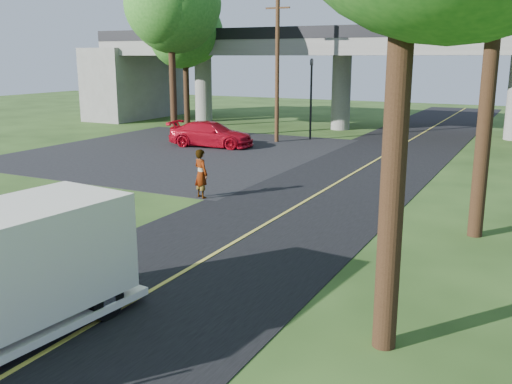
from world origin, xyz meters
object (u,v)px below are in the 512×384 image
Objects in this scene: tree_left_lot at (172,14)px; pedestrian at (201,174)px; red_sedan at (211,134)px; traffic_signal at (311,90)px; utility_pole at (277,69)px; tree_left_far at (186,27)px.

pedestrian is at bearing -51.58° from tree_left_lot.
traffic_signal is at bearing -44.56° from red_sedan.
red_sedan is (-2.70, -3.57, -3.84)m from utility_pole.
utility_pole is at bearing -126.87° from traffic_signal.
tree_left_far is 23.60m from pedestrian.
utility_pole is 4.72× the size of pedestrian.
traffic_signal reaches higher than pedestrian.
utility_pole is at bearing -44.63° from red_sedan.
traffic_signal is 0.53× the size of tree_left_far.
pedestrian is (2.20, -16.77, -2.25)m from traffic_signal.
tree_left_lot is 5.50× the size of pedestrian.
utility_pole is 1.73× the size of red_sedan.
red_sedan is (6.60, -7.41, -6.70)m from tree_left_far.
traffic_signal is 10.01m from tree_left_lot.
tree_left_lot reaches higher than utility_pole.
tree_left_lot is at bearing -27.21° from pedestrian.
traffic_signal is 2.72× the size of pedestrian.
tree_left_far is at bearing -30.69° from pedestrian.
tree_left_lot is at bearing 61.09° from red_sedan.
red_sedan is at bearing -21.36° from tree_left_lot.
pedestrian is at bearing -82.52° from traffic_signal.
red_sedan is (-4.20, -5.57, -2.45)m from traffic_signal.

